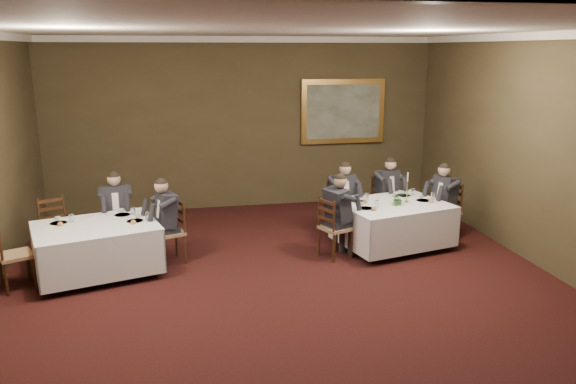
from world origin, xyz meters
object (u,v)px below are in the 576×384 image
object	(u,v)px
chair_main_endleft	(335,240)
chair_main_endright	(444,223)
centerpiece	(398,198)
chair_main_backright	(385,214)
chair_sec_endright	(170,245)
diner_sec_backright	(117,221)
chair_sec_endleft	(16,269)
diner_main_endleft	(336,226)
diner_sec_endright	(169,231)
table_main	(393,221)
diner_main_backleft	(342,208)
chair_sec_backleft	(58,243)
diner_main_endright	(445,210)
table_second	(97,246)
diner_main_backright	(386,202)
chair_sec_backright	(118,234)
candlestick	(407,191)
painting	(343,111)
chair_main_backleft	(341,220)

from	to	relation	value
chair_main_endleft	chair_main_endright	world-z (taller)	same
centerpiece	chair_main_backright	bearing A→B (deg)	78.61
chair_main_backright	chair_sec_endright	size ratio (longest dim) A/B	1.00
diner_sec_backright	chair_sec_endleft	world-z (taller)	diner_sec_backright
chair_main_backright	chair_sec_endleft	distance (m)	6.21
diner_main_endleft	diner_sec_endright	xyz separation A→B (m)	(-2.61, 0.28, 0.00)
chair_main_endleft	diner_main_endleft	distance (m)	0.23
table_main	chair_main_backright	bearing A→B (deg)	75.84
centerpiece	diner_main_backleft	bearing A→B (deg)	128.38
chair_main_backright	chair_main_endleft	world-z (taller)	same
diner_main_endleft	chair_sec_backleft	bearing A→B (deg)	-121.79
diner_main_backleft	diner_main_endright	world-z (taller)	same
chair_main_backright	diner_sec_backright	bearing A→B (deg)	-15.42
diner_main_endleft	chair_main_endright	world-z (taller)	diner_main_endleft
table_second	diner_sec_backright	world-z (taller)	diner_sec_backright
chair_main_backright	diner_main_backright	distance (m)	0.23
table_second	diner_main_endright	xyz separation A→B (m)	(5.78, 0.52, 0.06)
chair_sec_backright	centerpiece	distance (m)	4.65
table_second	candlestick	distance (m)	4.99
chair_main_endleft	chair_sec_backright	distance (m)	3.57
chair_sec_endleft	centerpiece	xyz separation A→B (m)	(5.79, 0.46, 0.60)
table_main	diner_sec_endright	size ratio (longest dim) A/B	1.49
diner_main_endleft	centerpiece	size ratio (longest dim) A/B	5.48
chair_sec_backright	candlestick	size ratio (longest dim) A/B	1.92
diner_main_backright	chair_main_endleft	xyz separation A→B (m)	(-1.33, -1.23, -0.23)
chair_main_endright	chair_sec_endleft	size ratio (longest dim) A/B	1.00
candlestick	painting	bearing A→B (deg)	94.74
table_main	chair_main_backleft	bearing A→B (deg)	130.96
chair_main_endright	diner_sec_backright	size ratio (longest dim) A/B	0.74
chair_main_backright	diner_sec_endright	distance (m)	4.04
table_main	diner_main_endleft	xyz separation A→B (m)	(-1.06, -0.25, 0.06)
centerpiece	table_main	bearing A→B (deg)	103.07
diner_sec_backright	painting	size ratio (longest dim) A/B	0.75
chair_main_endright	chair_sec_endright	xyz separation A→B (m)	(-4.74, -0.23, 0.00)
centerpiece	chair_sec_endright	bearing A→B (deg)	177.74
chair_main_endright	diner_sec_backright	xyz separation A→B (m)	(-5.58, 0.44, 0.23)
candlestick	diner_main_endright	bearing A→B (deg)	14.44
chair_main_backleft	painting	size ratio (longest dim) A/B	0.55
table_main	chair_main_backleft	world-z (taller)	chair_main_backleft
table_main	diner_sec_backright	bearing A→B (deg)	171.19
chair_main_backright	chair_main_endright	bearing A→B (deg)	119.98
chair_sec_backleft	candlestick	size ratio (longest dim) A/B	1.92
chair_main_backleft	diner_main_endright	distance (m)	1.82
diner_main_backleft	candlestick	size ratio (longest dim) A/B	2.58
chair_main_backright	diner_main_endleft	distance (m)	1.82
painting	table_second	bearing A→B (deg)	-145.13
chair_main_backleft	diner_main_endright	xyz separation A→B (m)	(1.73, -0.51, 0.23)
chair_main_endleft	chair_sec_backright	bearing A→B (deg)	-128.27
chair_sec_backright	diner_sec_endright	distance (m)	1.10
chair_sec_backright	chair_sec_endleft	xyz separation A→B (m)	(-1.25, -1.28, 0.00)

